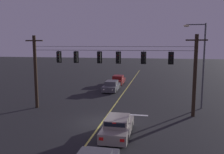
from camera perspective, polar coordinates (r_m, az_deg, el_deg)
ground_plane at (r=19.40m, az=-2.41°, el=-11.03°), size 180.00×180.00×0.00m
lane_centre_stripe at (r=28.05m, az=1.98°, el=-5.04°), size 0.14×60.00×0.01m
stop_bar_paint at (r=21.48m, az=4.21°, el=-9.14°), size 3.40×0.36×0.01m
signal_span_assembly at (r=21.59m, az=-0.51°, el=1.10°), size 16.82×0.32×7.18m
traffic_light_leftmost at (r=22.99m, az=-12.94°, el=4.79°), size 0.48×0.41×1.22m
traffic_light_left_inner at (r=22.35m, az=-8.88°, el=4.81°), size 0.48×0.41×1.22m
traffic_light_centre at (r=21.67m, az=-3.17°, el=4.80°), size 0.48×0.41×1.22m
traffic_light_right_inner at (r=21.30m, az=1.50°, el=4.76°), size 0.48×0.41×1.22m
traffic_light_rightmost at (r=21.04m, az=7.68°, el=4.65°), size 0.48×0.41×1.22m
traffic_light_far_right at (r=21.04m, az=14.23°, el=4.48°), size 0.48×0.41×1.22m
car_waiting_near_lane at (r=16.51m, az=1.35°, el=-12.10°), size 1.80×4.33×1.39m
car_oncoming_lead at (r=31.89m, az=-0.13°, el=-2.27°), size 1.80×4.42×1.39m
car_oncoming_trailing at (r=37.36m, az=1.48°, el=-0.76°), size 1.80×4.42×1.39m
street_lamp_corner at (r=24.20m, az=20.84°, el=4.27°), size 2.11×0.30×8.31m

